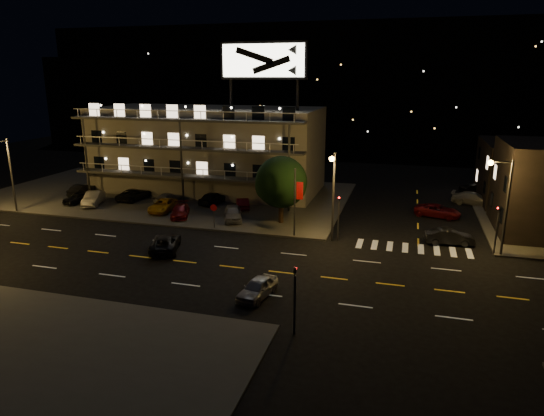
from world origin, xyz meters
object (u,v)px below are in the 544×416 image
(lot_car_4, at_px, (233,213))
(side_car_0, at_px, (449,237))
(road_car_east, at_px, (258,288))
(lot_car_7, at_px, (168,198))
(lot_car_2, at_px, (163,205))
(road_car_west, at_px, (165,243))
(tree, at_px, (281,184))

(lot_car_4, relative_size, side_car_0, 1.03)
(lot_car_4, distance_m, road_car_east, 17.73)
(lot_car_7, xyz_separation_m, side_car_0, (30.12, -5.44, -0.08))
(lot_car_7, height_order, road_car_east, lot_car_7)
(lot_car_2, xyz_separation_m, lot_car_4, (8.47, -1.04, 0.09))
(side_car_0, bearing_deg, lot_car_4, 79.01)
(road_car_west, bearing_deg, side_car_0, -179.92)
(lot_car_7, height_order, side_car_0, lot_car_7)
(lot_car_4, bearing_deg, lot_car_2, 151.97)
(road_car_east, bearing_deg, side_car_0, 59.83)
(tree, bearing_deg, road_car_east, -80.41)
(tree, distance_m, road_car_east, 17.09)
(lot_car_7, distance_m, road_car_west, 15.23)
(side_car_0, bearing_deg, lot_car_7, 72.49)
(lot_car_2, bearing_deg, road_car_west, -67.80)
(lot_car_4, xyz_separation_m, road_car_east, (7.66, -15.99, -0.23))
(lot_car_4, xyz_separation_m, side_car_0, (20.71, -1.34, -0.19))
(tree, bearing_deg, lot_car_4, -173.98)
(lot_car_4, height_order, road_car_east, lot_car_4)
(tree, relative_size, lot_car_2, 1.47)
(tree, relative_size, side_car_0, 1.61)
(lot_car_4, bearing_deg, side_car_0, -24.78)
(tree, height_order, lot_car_7, tree)
(lot_car_2, bearing_deg, side_car_0, -11.61)
(tree, distance_m, lot_car_7, 15.10)
(lot_car_4, height_order, road_car_west, lot_car_4)
(lot_car_2, relative_size, lot_car_4, 1.07)
(lot_car_2, bearing_deg, lot_car_4, -13.91)
(road_car_west, bearing_deg, lot_car_7, -82.63)
(lot_car_4, bearing_deg, lot_car_7, 135.42)
(tree, relative_size, road_car_east, 1.75)
(lot_car_4, bearing_deg, road_car_west, -126.26)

